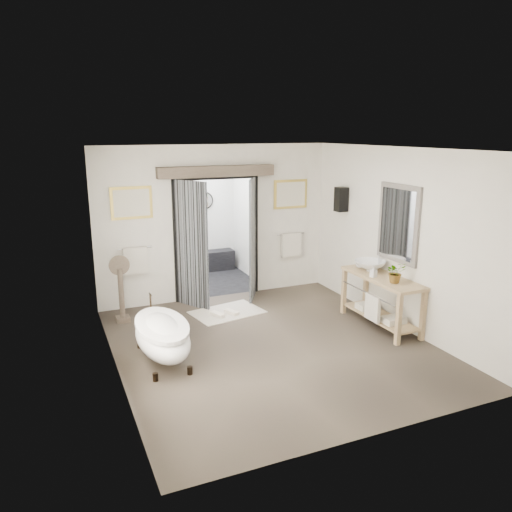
% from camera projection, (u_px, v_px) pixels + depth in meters
% --- Properties ---
extents(ground_plane, '(5.00, 5.00, 0.00)m').
position_uv_depth(ground_plane, '(272.00, 345.00, 7.52)').
color(ground_plane, brown).
extents(room_shell, '(4.52, 5.02, 2.91)m').
position_uv_depth(room_shell, '(274.00, 226.00, 6.93)').
color(room_shell, silver).
rests_on(room_shell, ground_plane).
extents(shower_room, '(2.22, 2.01, 2.51)m').
position_uv_depth(shower_room, '(195.00, 236.00, 10.85)').
color(shower_room, black).
rests_on(shower_room, ground_plane).
extents(back_wall_dressing, '(3.82, 0.76, 2.52)m').
position_uv_depth(back_wall_dressing, '(219.00, 219.00, 9.19)').
color(back_wall_dressing, black).
rests_on(back_wall_dressing, ground_plane).
extents(clawfoot_tub, '(0.70, 1.56, 0.76)m').
position_uv_depth(clawfoot_tub, '(162.00, 336.00, 6.94)').
color(clawfoot_tub, black).
rests_on(clawfoot_tub, ground_plane).
extents(vanity, '(0.57, 1.60, 0.85)m').
position_uv_depth(vanity, '(380.00, 297.00, 8.13)').
color(vanity, tan).
rests_on(vanity, ground_plane).
extents(pedestal_mirror, '(0.34, 0.22, 1.15)m').
position_uv_depth(pedestal_mirror, '(121.00, 293.00, 8.34)').
color(pedestal_mirror, brown).
rests_on(pedestal_mirror, ground_plane).
extents(rug, '(1.33, 1.01, 0.01)m').
position_uv_depth(rug, '(227.00, 312.00, 8.86)').
color(rug, beige).
rests_on(rug, ground_plane).
extents(slippers, '(0.47, 0.31, 0.05)m').
position_uv_depth(slippers, '(224.00, 313.00, 8.71)').
color(slippers, beige).
rests_on(slippers, rug).
extents(basin, '(0.67, 0.67, 0.18)m').
position_uv_depth(basin, '(370.00, 266.00, 8.36)').
color(basin, white).
rests_on(basin, vanity).
extents(plant, '(0.35, 0.31, 0.33)m').
position_uv_depth(plant, '(396.00, 272.00, 7.70)').
color(plant, gray).
rests_on(plant, vanity).
extents(soap_bottle_a, '(0.10, 0.10, 0.19)m').
position_uv_depth(soap_bottle_a, '(374.00, 271.00, 8.01)').
color(soap_bottle_a, gray).
rests_on(soap_bottle_a, vanity).
extents(soap_bottle_b, '(0.15, 0.15, 0.16)m').
position_uv_depth(soap_bottle_b, '(359.00, 263.00, 8.57)').
color(soap_bottle_b, gray).
rests_on(soap_bottle_b, vanity).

